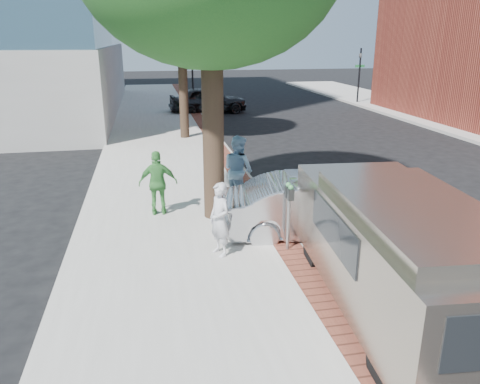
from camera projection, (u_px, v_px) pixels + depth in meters
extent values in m
plane|color=black|center=(254.00, 250.00, 10.31)|extent=(120.00, 120.00, 0.00)
cube|color=#9E9991|center=(167.00, 161.00, 17.46)|extent=(5.00, 60.00, 0.15)
cube|color=brown|center=(225.00, 156.00, 17.85)|extent=(0.60, 60.00, 0.01)
cube|color=gray|center=(234.00, 158.00, 17.93)|extent=(0.10, 60.00, 0.15)
cylinder|color=black|center=(193.00, 79.00, 30.37)|extent=(0.12, 0.12, 3.80)
imported|color=black|center=(192.00, 62.00, 30.03)|extent=(0.18, 0.15, 0.90)
cube|color=#1E7238|center=(192.00, 68.00, 30.15)|extent=(0.70, 0.03, 0.18)
cylinder|color=black|center=(359.00, 76.00, 32.51)|extent=(0.12, 0.12, 3.80)
imported|color=black|center=(360.00, 60.00, 32.17)|extent=(0.18, 0.15, 0.90)
cube|color=#1E7238|center=(360.00, 66.00, 32.29)|extent=(0.70, 0.03, 0.18)
cylinder|color=black|center=(213.00, 130.00, 11.24)|extent=(0.52, 0.52, 4.40)
cylinder|color=black|center=(183.00, 94.00, 20.75)|extent=(0.40, 0.40, 3.85)
ellipsoid|color=#154C1D|center=(181.00, 16.00, 19.73)|extent=(4.80, 4.80, 3.94)
cylinder|color=gray|center=(288.00, 224.00, 9.85)|extent=(0.07, 0.07, 1.15)
cube|color=#2D3030|center=(291.00, 194.00, 9.54)|extent=(0.12, 0.14, 0.24)
cube|color=#2D3030|center=(288.00, 192.00, 9.71)|extent=(0.12, 0.14, 0.24)
sphere|color=#3F8C4C|center=(291.00, 187.00, 9.50)|extent=(0.11, 0.11, 0.11)
sphere|color=#3F8C4C|center=(288.00, 185.00, 9.66)|extent=(0.11, 0.11, 0.11)
imported|color=silver|center=(220.00, 220.00, 9.55)|extent=(0.58, 0.67, 1.56)
imported|color=#85AFCE|center=(238.00, 170.00, 12.56)|extent=(1.08, 1.15, 1.87)
imported|color=#418F41|center=(158.00, 183.00, 11.79)|extent=(0.98, 0.44, 1.65)
imported|color=#ADAFB4|center=(316.00, 207.00, 10.86)|extent=(4.50, 1.94, 1.44)
imported|color=black|center=(208.00, 100.00, 28.89)|extent=(4.92, 2.39, 1.62)
cube|color=gray|center=(401.00, 252.00, 7.62)|extent=(2.62, 5.67, 1.55)
cube|color=gray|center=(350.00, 216.00, 10.00)|extent=(2.20, 1.20, 0.92)
cube|color=gray|center=(417.00, 209.00, 7.03)|extent=(2.26, 4.05, 0.18)
cylinder|color=black|center=(314.00, 251.00, 9.44)|extent=(0.31, 0.75, 0.74)
cylinder|color=black|center=(403.00, 246.00, 9.65)|extent=(0.31, 0.75, 0.74)
cylinder|color=black|center=(386.00, 369.00, 6.08)|extent=(0.31, 0.75, 0.74)
cube|color=black|center=(460.00, 224.00, 7.85)|extent=(0.21, 2.29, 0.63)
cube|color=black|center=(333.00, 230.00, 7.61)|extent=(0.21, 2.29, 0.63)
cube|color=black|center=(343.00, 192.00, 10.37)|extent=(1.83, 0.17, 0.46)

